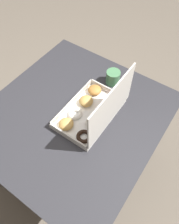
{
  "coord_description": "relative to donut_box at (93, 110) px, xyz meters",
  "views": [
    {
      "loc": [
        0.53,
        0.48,
        1.75
      ],
      "look_at": [
        -0.06,
        0.07,
        0.74
      ],
      "focal_mm": 35.0,
      "sensor_mm": 36.0,
      "label": 1
    }
  ],
  "objects": [
    {
      "name": "ground_plane",
      "position": [
        0.06,
        -0.1,
        -0.78
      ],
      "size": [
        8.0,
        8.0,
        0.0
      ],
      "primitive_type": "plane",
      "color": "#6B6054"
    },
    {
      "name": "dining_table",
      "position": [
        0.06,
        -0.1,
        -0.15
      ],
      "size": [
        1.02,
        0.96,
        0.72
      ],
      "color": "#2D2D33",
      "rests_on": "ground_plane"
    },
    {
      "name": "donut_box",
      "position": [
        0.0,
        0.0,
        0.0
      ],
      "size": [
        0.4,
        0.26,
        0.31
      ],
      "color": "white",
      "rests_on": "dining_table"
    },
    {
      "name": "coffee_mug",
      "position": [
        -0.29,
        -0.05,
        -0.01
      ],
      "size": [
        0.09,
        0.09,
        0.09
      ],
      "color": "#4C8456",
      "rests_on": "dining_table"
    }
  ]
}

